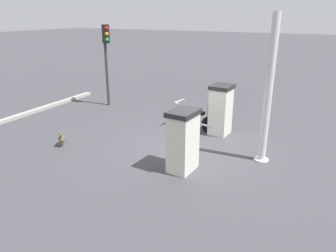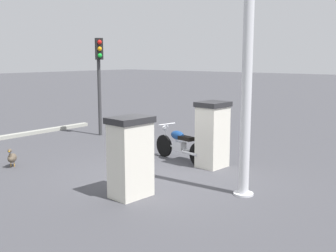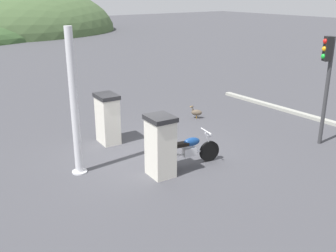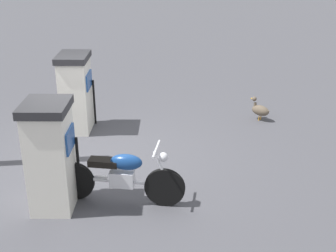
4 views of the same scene
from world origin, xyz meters
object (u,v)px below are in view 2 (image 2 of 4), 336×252
fuel_pump_far (130,157)px  canopy_support_pole (246,103)px  wandering_duck (12,158)px  roadside_traffic_light (99,69)px  motorcycle_near_pump (180,144)px  fuel_pump_near (212,134)px

fuel_pump_far → canopy_support_pole: bearing=-138.2°
fuel_pump_far → wandering_duck: bearing=3.9°
wandering_duck → roadside_traffic_light: (1.47, -4.26, 2.07)m
motorcycle_near_pump → wandering_duck: (2.89, 3.11, -0.21)m
roadside_traffic_light → motorcycle_near_pump: bearing=165.3°
motorcycle_near_pump → fuel_pump_far: bearing=109.0°
motorcycle_near_pump → fuel_pump_near: bearing=-176.8°
canopy_support_pole → motorcycle_near_pump: bearing=-27.0°
fuel_pump_near → motorcycle_near_pump: size_ratio=0.84×
motorcycle_near_pump → canopy_support_pole: canopy_support_pole is taller
fuel_pump_far → motorcycle_near_pump: bearing=-71.0°
fuel_pump_near → fuel_pump_far: (-0.00, 2.90, -0.02)m
roadside_traffic_light → fuel_pump_near: bearing=168.5°
fuel_pump_near → roadside_traffic_light: 5.65m
motorcycle_near_pump → wandering_duck: 4.25m
wandering_duck → roadside_traffic_light: size_ratio=0.15×
fuel_pump_far → canopy_support_pole: 2.47m
fuel_pump_far → motorcycle_near_pump: size_ratio=0.81×
motorcycle_near_pump → wandering_duck: motorcycle_near_pump is taller
fuel_pump_near → canopy_support_pole: canopy_support_pole is taller
canopy_support_pole → fuel_pump_far: bearing=41.8°
fuel_pump_near → motorcycle_near_pump: (0.98, 0.05, -0.38)m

